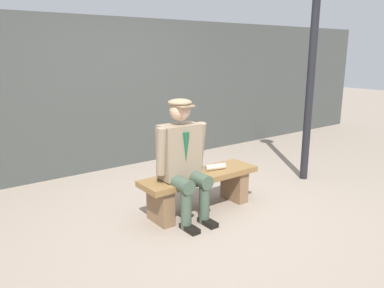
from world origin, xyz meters
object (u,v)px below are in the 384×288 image
object	(u,v)px
lamp_post	(315,22)
bench	(200,185)
seated_man	(183,156)
rolled_magazine	(215,167)

from	to	relation	value
lamp_post	bench	bearing A→B (deg)	-0.23
seated_man	lamp_post	world-z (taller)	lamp_post
bench	lamp_post	distance (m)	2.60
lamp_post	seated_man	bearing A→B (deg)	1.49
seated_man	lamp_post	size ratio (longest dim) A/B	0.39
bench	lamp_post	xyz separation A→B (m)	(-1.85, 0.01, 1.82)
bench	lamp_post	size ratio (longest dim) A/B	0.43
bench	rolled_magazine	bearing A→B (deg)	178.58
rolled_magazine	seated_man	bearing A→B (deg)	6.63
rolled_magazine	bench	bearing A→B (deg)	-1.42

